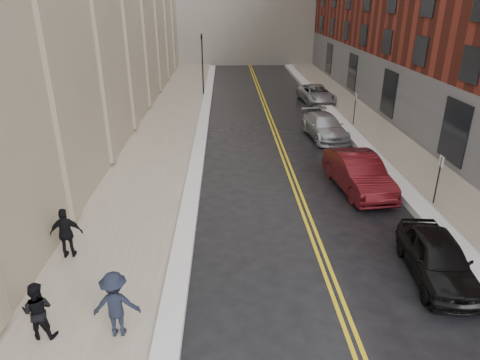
{
  "coord_description": "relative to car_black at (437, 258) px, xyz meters",
  "views": [
    {
      "loc": [
        -0.67,
        -7.64,
        8.03
      ],
      "look_at": [
        -0.16,
        7.32,
        1.6
      ],
      "focal_mm": 32.0,
      "sensor_mm": 36.0,
      "label": 1
    }
  ],
  "objects": [
    {
      "name": "car_black",
      "position": [
        0.0,
        0.0,
        0.0
      ],
      "size": [
        2.04,
        4.23,
        1.39
      ],
      "primitive_type": "imported",
      "rotation": [
        0.0,
        0.0,
        -0.1
      ],
      "color": "black",
      "rests_on": "ground"
    },
    {
      "name": "pedestrian_a",
      "position": [
        -11.1,
        -2.29,
        0.24
      ],
      "size": [
        0.78,
        0.61,
        1.57
      ],
      "primitive_type": "imported",
      "rotation": [
        0.0,
        0.0,
        3.12
      ],
      "color": "black",
      "rests_on": "sidewalk_left"
    },
    {
      "name": "sidewalk_left",
      "position": [
        -10.24,
        12.8,
        -0.62
      ],
      "size": [
        4.0,
        64.0,
        0.15
      ],
      "primitive_type": "cube",
      "color": "gray",
      "rests_on": "ground"
    },
    {
      "name": "car_maroon",
      "position": [
        -0.54,
        6.57,
        0.12
      ],
      "size": [
        2.26,
        5.11,
        1.63
      ],
      "primitive_type": "imported",
      "rotation": [
        0.0,
        0.0,
        0.11
      ],
      "color": "#4C0D12",
      "rests_on": "ground"
    },
    {
      "name": "lane_stripe_b",
      "position": [
        -3.12,
        12.8,
        -0.69
      ],
      "size": [
        0.12,
        64.0,
        0.01
      ],
      "primitive_type": "cube",
      "color": "gold",
      "rests_on": "ground"
    },
    {
      "name": "sidewalk_right",
      "position": [
        3.26,
        12.8,
        -0.62
      ],
      "size": [
        3.0,
        64.0,
        0.15
      ],
      "primitive_type": "cube",
      "color": "gray",
      "rests_on": "ground"
    },
    {
      "name": "pedestrian_c",
      "position": [
        -11.6,
        1.32,
        0.32
      ],
      "size": [
        1.06,
        0.53,
        1.74
      ],
      "primitive_type": "imported",
      "rotation": [
        0.0,
        0.0,
        3.25
      ],
      "color": "black",
      "rests_on": "sidewalk_left"
    },
    {
      "name": "car_silver_far",
      "position": [
        1.06,
        23.92,
        -0.0
      ],
      "size": [
        2.7,
        5.16,
        1.39
      ],
      "primitive_type": "imported",
      "rotation": [
        0.0,
        0.0,
        0.08
      ],
      "color": "#A1A3A9",
      "rests_on": "ground"
    },
    {
      "name": "snow_ridge_right",
      "position": [
        1.41,
        12.8,
        -0.55
      ],
      "size": [
        0.85,
        60.8,
        0.3
      ],
      "primitive_type": "cube",
      "color": "white",
      "rests_on": "ground"
    },
    {
      "name": "parking_sign_near",
      "position": [
        2.16,
        4.8,
        0.66
      ],
      "size": [
        0.06,
        0.35,
        2.23
      ],
      "color": "black",
      "rests_on": "ground"
    },
    {
      "name": "car_silver_near",
      "position": [
        -0.35,
        14.37,
        0.01
      ],
      "size": [
        2.47,
        5.03,
        1.41
      ],
      "primitive_type": "imported",
      "rotation": [
        0.0,
        0.0,
        0.11
      ],
      "color": "#A7AAAE",
      "rests_on": "ground"
    },
    {
      "name": "lane_stripe_a",
      "position": [
        -3.36,
        12.8,
        -0.69
      ],
      "size": [
        0.12,
        64.0,
        0.01
      ],
      "primitive_type": "cube",
      "color": "gold",
      "rests_on": "ground"
    },
    {
      "name": "traffic_signal",
      "position": [
        -8.34,
        26.8,
        2.39
      ],
      "size": [
        0.18,
        0.15,
        5.2
      ],
      "color": "black",
      "rests_on": "ground"
    },
    {
      "name": "snow_ridge_left",
      "position": [
        -7.94,
        12.8,
        -0.57
      ],
      "size": [
        0.7,
        60.8,
        0.26
      ],
      "primitive_type": "cube",
      "color": "white",
      "rests_on": "ground"
    },
    {
      "name": "pedestrian_b",
      "position": [
        -9.19,
        -2.27,
        0.35
      ],
      "size": [
        1.19,
        0.73,
        1.8
      ],
      "primitive_type": "imported",
      "rotation": [
        0.0,
        0.0,
        3.2
      ],
      "color": "black",
      "rests_on": "sidewalk_left"
    },
    {
      "name": "parking_sign_far",
      "position": [
        2.16,
        16.8,
        0.66
      ],
      "size": [
        0.06,
        0.35,
        2.23
      ],
      "color": "black",
      "rests_on": "ground"
    }
  ]
}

